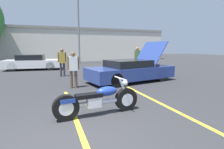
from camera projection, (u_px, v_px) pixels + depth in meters
The scene contains 11 objects.
ground_plane at pixel (74, 142), 3.31m from camera, with size 80.00×80.00×0.00m, color #2D2D30.
parking_stripe_middle at pixel (75, 118), 4.44m from camera, with size 0.12×5.62×0.01m, color yellow.
parking_stripe_back at pixel (166, 106), 5.35m from camera, with size 0.12×5.62×0.01m, color yellow.
far_building at pixel (52, 44), 23.54m from camera, with size 32.00×4.20×4.40m.
light_pole at pixel (79, 25), 18.75m from camera, with size 1.21×0.28×7.60m.
motorcycle at pixel (98, 100), 4.61m from camera, with size 2.34×0.70×0.96m.
show_car_hood_open at pixel (131, 71), 9.22m from camera, with size 4.90×2.73×2.12m.
parked_car_right_row at pixel (33, 62), 14.24m from camera, with size 4.52×2.23×1.22m.
spectator_near_motorcycle at pixel (73, 67), 7.65m from camera, with size 0.52×0.21×1.61m.
spectator_by_show_car at pixel (62, 60), 10.76m from camera, with size 0.52×0.23×1.73m.
spectator_midground at pixel (137, 57), 13.14m from camera, with size 0.52×0.24×1.83m.
Camera 1 is at (-0.35, -3.14, 1.77)m, focal length 28.00 mm.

